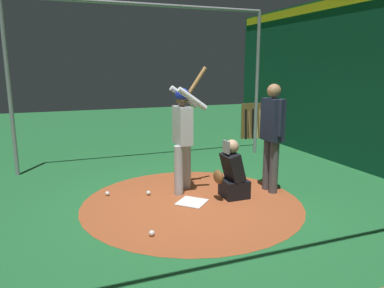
% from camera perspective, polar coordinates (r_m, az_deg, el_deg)
% --- Properties ---
extents(ground_plane, '(26.92, 26.92, 0.00)m').
position_cam_1_polar(ground_plane, '(5.84, -0.00, -9.15)').
color(ground_plane, '#216633').
extents(dirt_circle, '(3.45, 3.45, 0.01)m').
position_cam_1_polar(dirt_circle, '(5.84, -0.00, -9.12)').
color(dirt_circle, '#9E4C28').
rests_on(dirt_circle, ground).
extents(home_plate, '(0.59, 0.59, 0.01)m').
position_cam_1_polar(home_plate, '(5.84, -0.00, -9.04)').
color(home_plate, white).
rests_on(home_plate, dirt_circle).
extents(batter, '(0.68, 0.49, 2.11)m').
position_cam_1_polar(batter, '(6.10, -1.39, 2.26)').
color(batter, '#B3B3B7').
rests_on(batter, ground).
extents(catcher, '(0.58, 0.40, 0.97)m').
position_cam_1_polar(catcher, '(5.99, 6.28, -4.84)').
color(catcher, black).
rests_on(catcher, ground).
extents(umpire, '(0.23, 0.49, 1.83)m').
position_cam_1_polar(umpire, '(6.26, 12.39, 1.89)').
color(umpire, '#4C4C51').
rests_on(umpire, ground).
extents(cage_frame, '(5.45, 5.37, 3.39)m').
position_cam_1_polar(cage_frame, '(5.45, -0.00, 14.17)').
color(cage_frame, gray).
rests_on(cage_frame, ground).
extents(bat_rack, '(1.06, 0.21, 1.05)m').
position_cam_1_polar(bat_rack, '(11.10, 10.19, 3.45)').
color(bat_rack, olive).
rests_on(bat_rack, ground).
extents(baseball_0, '(0.07, 0.07, 0.07)m').
position_cam_1_polar(baseball_0, '(6.19, -6.81, -7.57)').
color(baseball_0, white).
rests_on(baseball_0, dirt_circle).
extents(baseball_1, '(0.07, 0.07, 0.07)m').
position_cam_1_polar(baseball_1, '(6.28, -13.05, -7.52)').
color(baseball_1, white).
rests_on(baseball_1, dirt_circle).
extents(baseball_2, '(0.07, 0.07, 0.07)m').
position_cam_1_polar(baseball_2, '(4.79, -6.29, -13.65)').
color(baseball_2, white).
rests_on(baseball_2, dirt_circle).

